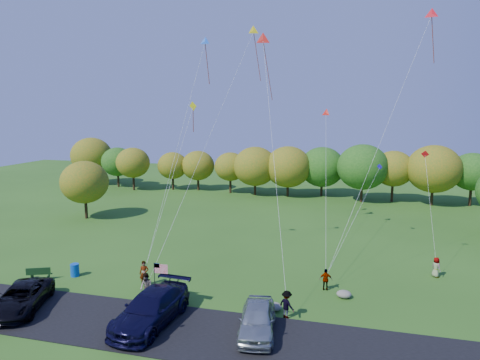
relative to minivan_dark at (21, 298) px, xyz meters
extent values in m
plane|color=#2B5719|center=(11.80, 4.10, -0.85)|extent=(140.00, 140.00, 0.00)
cube|color=black|center=(11.80, 0.10, -0.82)|extent=(44.00, 6.00, 0.06)
cylinder|color=#352113|center=(-23.90, 43.64, 0.58)|extent=(0.36, 0.36, 2.87)
ellipsoid|color=#1C5616|center=(-23.90, 43.64, 4.16)|extent=(6.62, 6.62, 5.96)
cylinder|color=#352113|center=(-17.57, 42.39, 0.50)|extent=(0.36, 0.36, 2.70)
ellipsoid|color=#1C5616|center=(-17.57, 42.39, 3.93)|extent=(6.41, 6.41, 5.77)
cylinder|color=#352113|center=(-12.94, 40.10, 0.66)|extent=(0.36, 0.36, 3.04)
ellipsoid|color=#416E1B|center=(-12.94, 40.10, 4.46)|extent=(7.01, 7.01, 6.31)
cylinder|color=#352113|center=(-8.27, 43.56, 0.39)|extent=(0.36, 0.36, 2.48)
ellipsoid|color=#416E1B|center=(-8.27, 43.56, 3.85)|extent=(6.86, 6.86, 6.17)
cylinder|color=#352113|center=(-3.03, 42.96, 0.54)|extent=(0.36, 0.36, 2.78)
ellipsoid|color=#1C5616|center=(-3.03, 42.96, 3.57)|extent=(5.06, 5.06, 4.56)
cylinder|color=#352113|center=(1.40, 41.32, 0.65)|extent=(0.36, 0.36, 3.00)
ellipsoid|color=#1C5616|center=(1.40, 41.32, 3.77)|extent=(5.01, 5.01, 4.51)
cylinder|color=#352113|center=(7.08, 42.99, 0.57)|extent=(0.36, 0.36, 2.84)
ellipsoid|color=#1C5616|center=(7.08, 42.99, 4.04)|extent=(6.31, 6.31, 5.68)
cylinder|color=#352113|center=(11.33, 43.61, 0.53)|extent=(0.36, 0.36, 2.77)
ellipsoid|color=#416E1B|center=(11.33, 43.61, 3.77)|extent=(5.71, 5.71, 5.14)
cylinder|color=#352113|center=(16.12, 41.33, 0.65)|extent=(0.36, 0.36, 3.01)
ellipsoid|color=#1C5616|center=(16.12, 41.33, 4.16)|extent=(6.18, 6.18, 5.56)
cylinder|color=#352113|center=(22.22, 44.00, 0.31)|extent=(0.36, 0.36, 2.33)
ellipsoid|color=#416E1B|center=(22.22, 44.00, 3.66)|extent=(6.72, 6.72, 6.04)
cylinder|color=#352113|center=(27.23, 42.00, 0.50)|extent=(0.36, 0.36, 2.71)
ellipsoid|color=#1C5616|center=(27.23, 42.00, 4.04)|extent=(6.72, 6.72, 6.05)
cylinder|color=#352113|center=(32.24, 41.59, 0.51)|extent=(0.36, 0.36, 2.73)
ellipsoid|color=#1C5616|center=(32.24, 41.59, 4.08)|extent=(6.76, 6.76, 6.08)
cylinder|color=#352113|center=(37.24, 44.04, 0.40)|extent=(0.36, 0.36, 2.51)
ellipsoid|color=#1C5616|center=(37.24, 44.04, 3.61)|extent=(6.02, 6.02, 5.42)
cylinder|color=#352113|center=(-10.20, 22.10, 0.45)|extent=(0.36, 0.36, 2.60)
ellipsoid|color=#416E1B|center=(-10.20, 22.10, 3.57)|extent=(5.60, 5.60, 5.04)
imported|color=black|center=(0.00, 0.00, 0.00)|extent=(4.38, 6.26, 1.59)
imported|color=black|center=(8.97, 0.39, 0.17)|extent=(3.19, 6.81, 1.92)
imported|color=#9CA3A6|center=(15.40, 0.92, 0.06)|extent=(2.71, 5.27, 1.72)
imported|color=#4C4C59|center=(5.84, 5.63, 0.08)|extent=(0.78, 0.62, 1.87)
imported|color=#4C4C59|center=(7.19, 3.30, 0.12)|extent=(1.19, 1.13, 1.94)
imported|color=#4C4C59|center=(16.76, 3.30, 0.03)|extent=(1.31, 1.18, 1.76)
imported|color=#4C4C59|center=(18.87, 8.17, -0.06)|extent=(0.96, 0.47, 1.58)
imported|color=#4C4C59|center=(27.01, 12.82, -0.06)|extent=(0.86, 0.92, 1.58)
cube|color=black|center=(-2.44, 4.68, -0.44)|extent=(1.69, 0.79, 0.06)
cube|color=black|center=(-2.44, 4.50, -0.14)|extent=(1.66, 0.74, 0.54)
cube|color=black|center=(-3.18, 4.68, -0.65)|extent=(0.24, 0.44, 0.41)
cube|color=black|center=(-1.70, 4.68, -0.65)|extent=(0.24, 0.44, 0.41)
cylinder|color=blue|center=(-0.26, 5.91, -0.36)|extent=(0.66, 0.66, 0.99)
cylinder|color=black|center=(7.77, 3.40, 0.51)|extent=(0.05, 0.05, 2.73)
cube|color=red|center=(8.26, 3.40, 1.50)|extent=(0.98, 0.66, 0.02)
cube|color=navy|center=(7.97, 3.41, 1.69)|extent=(0.39, 0.02, 0.31)
ellipsoid|color=gray|center=(15.81, 4.07, -0.59)|extent=(1.07, 0.83, 0.53)
ellipsoid|color=gray|center=(20.18, 7.16, -0.59)|extent=(1.02, 0.85, 0.53)
cone|color=red|center=(11.98, 18.58, 18.45)|extent=(1.51, 0.84, 1.34)
cone|color=blue|center=(8.81, 11.40, 17.31)|extent=(0.88, 0.46, 0.79)
cone|color=red|center=(17.76, 21.04, 11.72)|extent=(0.97, 0.66, 0.87)
cone|color=red|center=(25.94, 16.13, 19.42)|extent=(1.23, 0.75, 1.04)
cube|color=red|center=(26.05, 15.34, 8.48)|extent=(0.62, 0.24, 0.59)
cube|color=yellow|center=(7.02, 13.22, 12.33)|extent=(0.76, 0.34, 0.79)
cone|color=yellow|center=(10.78, 19.87, 19.49)|extent=(1.16, 0.73, 1.07)
cube|color=#2213C4|center=(23.01, 21.61, 6.57)|extent=(0.48, 0.41, 0.59)
camera|label=1|loc=(20.23, -21.61, 11.93)|focal=32.00mm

